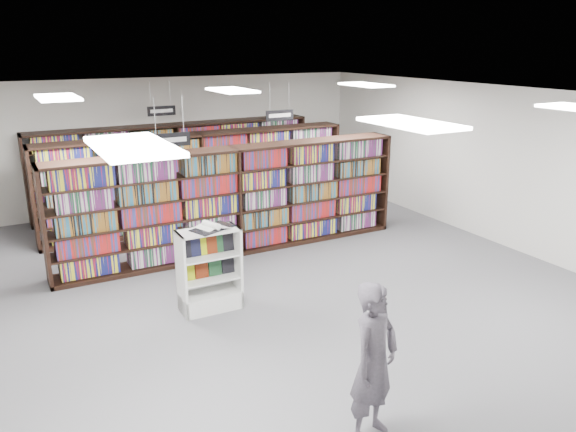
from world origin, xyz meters
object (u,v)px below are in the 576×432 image
endcap_display (209,281)px  shopper (374,362)px  bookshelf_row_near (235,201)px  open_book (212,227)px

endcap_display → shopper: bearing=-82.6°
bookshelf_row_near → shopper: 5.80m
shopper → endcap_display: bearing=76.8°
open_book → shopper: bearing=-106.2°
endcap_display → shopper: (0.45, -3.63, 0.41)m
open_book → bookshelf_row_near: bearing=37.2°
open_book → shopper: (0.37, -3.61, -0.47)m
bookshelf_row_near → endcap_display: bookshelf_row_near is taller
open_book → endcap_display: bearing=143.5°
bookshelf_row_near → shopper: size_ratio=4.02×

